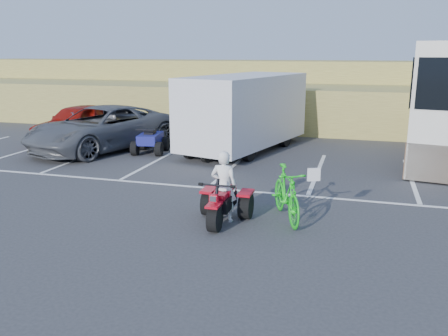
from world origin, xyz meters
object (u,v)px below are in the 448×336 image
(red_trike_atv, at_px, (222,223))
(rider, at_px, (224,186))
(grey_pickup, at_px, (101,128))
(quad_atv_blue, at_px, (151,153))
(cargo_trailer, at_px, (245,110))
(green_dirt_bike, at_px, (286,194))
(red_car, at_px, (78,122))
(quad_atv_green, at_px, (207,158))

(red_trike_atv, height_order, rider, rider)
(rider, height_order, grey_pickup, grey_pickup)
(red_trike_atv, bearing_deg, quad_atv_blue, 125.89)
(red_trike_atv, xyz_separation_m, grey_pickup, (-6.57, 6.26, 0.81))
(red_trike_atv, relative_size, cargo_trailer, 0.24)
(red_trike_atv, distance_m, green_dirt_bike, 1.55)
(cargo_trailer, bearing_deg, quad_atv_blue, -140.86)
(rider, bearing_deg, red_car, -42.19)
(rider, distance_m, green_dirt_bike, 1.39)
(quad_atv_blue, distance_m, quad_atv_green, 2.28)
(green_dirt_bike, height_order, grey_pickup, grey_pickup)
(green_dirt_bike, bearing_deg, rider, 175.50)
(red_car, bearing_deg, quad_atv_blue, -13.96)
(cargo_trailer, height_order, quad_atv_blue, cargo_trailer)
(grey_pickup, relative_size, quad_atv_blue, 3.99)
(red_trike_atv, distance_m, rider, 0.80)
(green_dirt_bike, distance_m, quad_atv_green, 6.45)
(grey_pickup, bearing_deg, quad_atv_blue, 18.35)
(quad_atv_green, bearing_deg, red_car, -172.81)
(grey_pickup, distance_m, red_car, 2.64)
(rider, distance_m, grey_pickup, 8.97)
(cargo_trailer, distance_m, quad_atv_blue, 3.78)
(green_dirt_bike, distance_m, cargo_trailer, 7.60)
(grey_pickup, xyz_separation_m, quad_atv_green, (4.26, -0.33, -0.81))
(grey_pickup, xyz_separation_m, cargo_trailer, (5.17, 1.39, 0.68))
(red_car, relative_size, quad_atv_blue, 2.95)
(green_dirt_bike, relative_size, cargo_trailer, 0.31)
(cargo_trailer, relative_size, quad_atv_green, 4.74)
(grey_pickup, bearing_deg, red_car, 161.09)
(quad_atv_blue, bearing_deg, quad_atv_green, -16.67)
(red_car, xyz_separation_m, quad_atv_green, (6.33, -1.96, -0.74))
(green_dirt_bike, xyz_separation_m, red_car, (-9.94, 7.28, 0.14))
(quad_atv_green, bearing_deg, rider, -43.88)
(grey_pickup, distance_m, quad_atv_blue, 2.16)
(cargo_trailer, xyz_separation_m, quad_atv_blue, (-3.17, -1.42, -1.50))
(cargo_trailer, height_order, quad_atv_green, cargo_trailer)
(rider, xyz_separation_m, quad_atv_green, (-2.30, 5.78, -0.79))
(grey_pickup, height_order, quad_atv_blue, grey_pickup)
(rider, bearing_deg, green_dirt_bike, -160.91)
(quad_atv_green, bearing_deg, green_dirt_bike, -31.53)
(green_dirt_bike, relative_size, quad_atv_blue, 1.35)
(cargo_trailer, bearing_deg, green_dirt_bike, -54.13)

